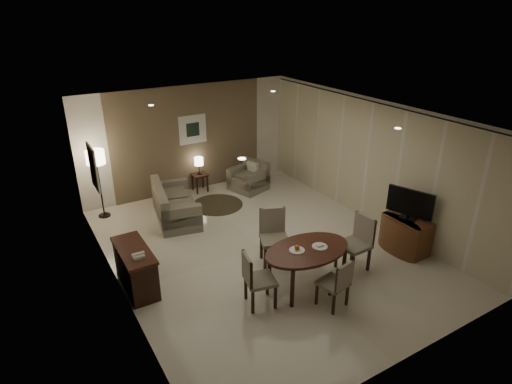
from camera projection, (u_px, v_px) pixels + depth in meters
room_shell at (251, 179)px, 8.31m from camera, size 5.50×7.00×2.70m
taupe_accent at (189, 139)px, 10.74m from camera, size 3.96×0.03×2.70m
curtain_wall at (367, 162)px, 9.27m from camera, size 0.08×6.70×2.58m
curtain_rod at (373, 102)px, 8.73m from camera, size 0.03×6.80×0.03m
art_back_frame at (193, 129)px, 10.66m from camera, size 0.72×0.03×0.72m
art_back_canvas at (193, 130)px, 10.65m from camera, size 0.34×0.01×0.34m
art_left_frame at (93, 168)px, 7.46m from camera, size 0.03×0.60×0.80m
art_left_canvas at (94, 168)px, 7.47m from camera, size 0.01×0.46×0.64m
downlight_nl at (242, 159)px, 5.39m from camera, size 0.10×0.10×0.01m
downlight_nr at (398, 128)px, 6.70m from camera, size 0.10×0.10×0.01m
downlight_fl at (151, 105)px, 8.22m from camera, size 0.10×0.10×0.01m
downlight_fr at (273, 91)px, 9.53m from camera, size 0.10×0.10×0.01m
console_desk at (136, 268)px, 7.23m from camera, size 0.48×1.20×0.75m
telephone at (138, 255)px, 6.82m from camera, size 0.20×0.14×0.09m
tv_cabinet at (406, 234)px, 8.35m from camera, size 0.48×0.90×0.70m
flat_tv at (410, 203)px, 8.07m from camera, size 0.36×0.85×0.60m
dining_table at (306, 267)px, 7.27m from camera, size 1.55×0.97×0.73m
chair_near at (333, 283)px, 6.77m from camera, size 0.49×0.49×0.86m
chair_far at (275, 239)px, 7.83m from camera, size 0.66×0.66×1.05m
chair_left at (260, 279)px, 6.78m from camera, size 0.55×0.55×0.94m
chair_right at (354, 244)px, 7.68m from camera, size 0.52×0.52×1.02m
plate_a at (297, 250)px, 7.08m from camera, size 0.26×0.26×0.02m
plate_b at (320, 246)px, 7.19m from camera, size 0.26×0.26×0.02m
fruit_apple at (297, 247)px, 7.06m from camera, size 0.09×0.09×0.09m
napkin at (320, 245)px, 7.18m from camera, size 0.12×0.08×0.03m
round_rug at (217, 205)px, 10.38m from camera, size 1.23×1.23×0.01m
sofa at (176, 202)px, 9.58m from camera, size 1.82×1.16×0.80m
armchair at (248, 176)px, 11.09m from camera, size 1.00×1.03×0.74m
side_table at (200, 183)px, 11.06m from camera, size 0.37×0.37×0.47m
table_lamp at (199, 165)px, 10.87m from camera, size 0.22×0.22×0.50m
floor_lamp at (100, 184)px, 9.52m from camera, size 0.40×0.40×1.58m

